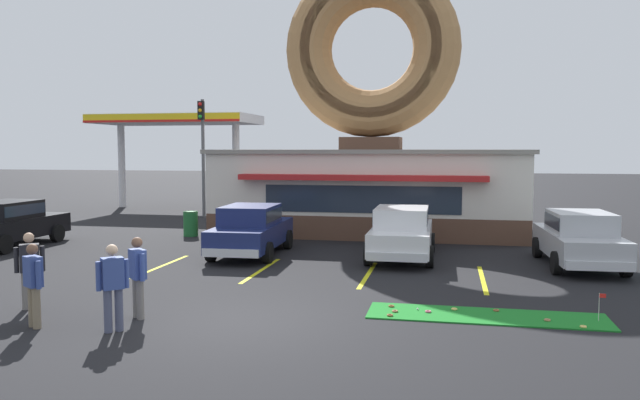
% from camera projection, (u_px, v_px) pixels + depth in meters
% --- Properties ---
extents(ground_plane, '(160.00, 160.00, 0.00)m').
position_uv_depth(ground_plane, '(245.00, 321.00, 12.26)').
color(ground_plane, black).
extents(donut_shop_building, '(12.30, 6.75, 10.96)m').
position_uv_depth(donut_shop_building, '(371.00, 140.00, 25.42)').
color(donut_shop_building, brown).
rests_on(donut_shop_building, ground).
extents(putting_mat, '(4.75, 1.27, 0.03)m').
position_uv_depth(putting_mat, '(486.00, 316.00, 12.57)').
color(putting_mat, '#197523').
rests_on(putting_mat, ground).
extents(mini_donut_near_left, '(0.13, 0.13, 0.04)m').
position_uv_depth(mini_donut_near_left, '(454.00, 309.00, 13.00)').
color(mini_donut_near_left, '#E5C666').
rests_on(mini_donut_near_left, putting_mat).
extents(mini_donut_near_right, '(0.13, 0.13, 0.04)m').
position_uv_depth(mini_donut_near_right, '(496.00, 310.00, 12.90)').
color(mini_donut_near_right, brown).
rests_on(mini_donut_near_right, putting_mat).
extents(mini_donut_mid_left, '(0.13, 0.13, 0.04)m').
position_uv_depth(mini_donut_mid_left, '(391.00, 306.00, 13.25)').
color(mini_donut_mid_left, brown).
rests_on(mini_donut_mid_left, putting_mat).
extents(mini_donut_mid_centre, '(0.13, 0.13, 0.04)m').
position_uv_depth(mini_donut_mid_centre, '(583.00, 327.00, 11.71)').
color(mini_donut_mid_centre, '#E5C666').
rests_on(mini_donut_mid_centre, putting_mat).
extents(mini_donut_mid_right, '(0.13, 0.13, 0.04)m').
position_uv_depth(mini_donut_mid_right, '(547.00, 320.00, 12.16)').
color(mini_donut_mid_right, '#A5724C').
rests_on(mini_donut_mid_right, putting_mat).
extents(mini_donut_far_left, '(0.13, 0.13, 0.04)m').
position_uv_depth(mini_donut_far_left, '(428.00, 311.00, 12.80)').
color(mini_donut_far_left, '#D8667F').
rests_on(mini_donut_far_left, putting_mat).
extents(mini_donut_far_centre, '(0.13, 0.13, 0.04)m').
position_uv_depth(mini_donut_far_centre, '(395.00, 311.00, 12.83)').
color(mini_donut_far_centre, '#A5724C').
rests_on(mini_donut_far_centre, putting_mat).
extents(mini_donut_far_right, '(0.13, 0.13, 0.04)m').
position_uv_depth(mini_donut_far_right, '(390.00, 315.00, 12.52)').
color(mini_donut_far_right, brown).
rests_on(mini_donut_far_right, putting_mat).
extents(golf_ball, '(0.04, 0.04, 0.04)m').
position_uv_depth(golf_ball, '(418.00, 309.00, 12.99)').
color(golf_ball, white).
rests_on(golf_ball, putting_mat).
extents(putting_flag_pin, '(0.13, 0.01, 0.55)m').
position_uv_depth(putting_flag_pin, '(601.00, 300.00, 12.13)').
color(putting_flag_pin, silver).
rests_on(putting_flag_pin, putting_mat).
extents(car_white, '(2.02, 4.58, 1.60)m').
position_uv_depth(car_white, '(402.00, 231.00, 19.16)').
color(car_white, silver).
rests_on(car_white, ground).
extents(car_silver, '(2.14, 4.63, 1.60)m').
position_uv_depth(car_silver, '(579.00, 237.00, 17.86)').
color(car_silver, '#B2B5BA').
rests_on(car_silver, ground).
extents(car_black, '(2.03, 4.59, 1.60)m').
position_uv_depth(car_black, '(8.00, 222.00, 21.45)').
color(car_black, black).
rests_on(car_black, ground).
extents(car_navy, '(2.10, 4.62, 1.60)m').
position_uv_depth(car_navy, '(251.00, 228.00, 19.83)').
color(car_navy, navy).
rests_on(car_navy, ground).
extents(pedestrian_blue_sweater_man, '(0.46, 0.44, 1.63)m').
position_uv_depth(pedestrian_blue_sweater_man, '(113.00, 284.00, 11.48)').
color(pedestrian_blue_sweater_man, '#474C66').
rests_on(pedestrian_blue_sweater_man, ground).
extents(pedestrian_hooded_kid, '(0.47, 0.43, 1.64)m').
position_uv_depth(pedestrian_hooded_kid, '(138.00, 274.00, 12.39)').
color(pedestrian_hooded_kid, slate).
rests_on(pedestrian_hooded_kid, ground).
extents(pedestrian_leather_jacket_man, '(0.52, 0.41, 1.61)m').
position_uv_depth(pedestrian_leather_jacket_man, '(33.00, 281.00, 11.75)').
color(pedestrian_leather_jacket_man, '#7F7056').
rests_on(pedestrian_leather_jacket_man, ground).
extents(pedestrian_clipboard_woman, '(0.51, 0.41, 1.63)m').
position_uv_depth(pedestrian_clipboard_woman, '(30.00, 267.00, 13.12)').
color(pedestrian_clipboard_woman, slate).
rests_on(pedestrian_clipboard_woman, ground).
extents(trash_bin, '(0.57, 0.57, 0.97)m').
position_uv_depth(trash_bin, '(191.00, 223.00, 24.21)').
color(trash_bin, '#1E662D').
rests_on(trash_bin, ground).
extents(traffic_light_pole, '(0.28, 0.47, 5.80)m').
position_uv_depth(traffic_light_pole, '(202.00, 142.00, 30.49)').
color(traffic_light_pole, '#595B60').
rests_on(traffic_light_pole, ground).
extents(gas_station_canopy, '(9.00, 4.46, 5.30)m').
position_uv_depth(gas_station_canopy, '(177.00, 123.00, 35.33)').
color(gas_station_canopy, silver).
rests_on(gas_station_canopy, ground).
extents(parking_stripe_far_left, '(0.12, 3.60, 0.01)m').
position_uv_depth(parking_stripe_far_left, '(161.00, 266.00, 17.99)').
color(parking_stripe_far_left, yellow).
rests_on(parking_stripe_far_left, ground).
extents(parking_stripe_left, '(0.12, 3.60, 0.01)m').
position_uv_depth(parking_stripe_left, '(261.00, 270.00, 17.39)').
color(parking_stripe_left, yellow).
rests_on(parking_stripe_left, ground).
extents(parking_stripe_mid_left, '(0.12, 3.60, 0.01)m').
position_uv_depth(parking_stripe_mid_left, '(368.00, 275.00, 16.78)').
color(parking_stripe_mid_left, yellow).
rests_on(parking_stripe_mid_left, ground).
extents(parking_stripe_centre, '(0.12, 3.60, 0.01)m').
position_uv_depth(parking_stripe_centre, '(483.00, 279.00, 16.18)').
color(parking_stripe_centre, yellow).
rests_on(parking_stripe_centre, ground).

